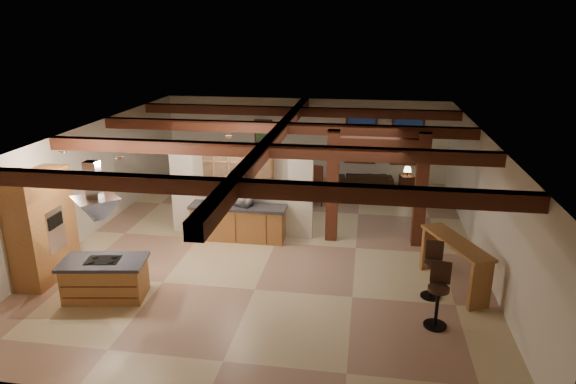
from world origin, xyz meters
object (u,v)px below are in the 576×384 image
Objects in this scene: dining_table at (285,198)px; bar_counter at (455,256)px; kitchen_island at (105,278)px; sofa at (366,180)px.

dining_table is 6.29m from bar_counter.
kitchen_island is at bearing -138.75° from dining_table.
kitchen_island reaches higher than dining_table.
bar_counter is (4.35, -4.53, 0.44)m from dining_table.
bar_counter is at bearing 99.76° from sofa.
sofa is 7.16m from bar_counter.
kitchen_island is 7.29m from bar_counter.
dining_table reaches higher than sofa.
sofa is at bearing 105.64° from bar_counter.
kitchen_island is 0.98× the size of sofa.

